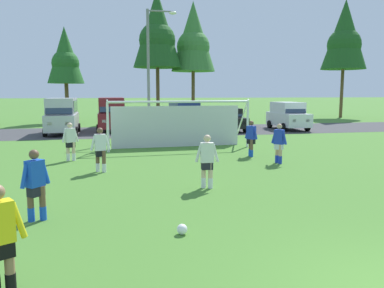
{
  "coord_description": "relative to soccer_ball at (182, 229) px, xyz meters",
  "views": [
    {
      "loc": [
        -4.13,
        -4.13,
        2.9
      ],
      "look_at": [
        -1.18,
        9.52,
        1.03
      ],
      "focal_mm": 35.96,
      "sensor_mm": 36.0,
      "label": 1
    }
  ],
  "objects": [
    {
      "name": "tree_center_back",
      "position": [
        3.56,
        32.03,
        8.86
      ],
      "size": [
        4.89,
        4.89,
        13.03
      ],
      "color": "brown",
      "rests_on": "ground"
    },
    {
      "name": "ground_plane",
      "position": [
        2.73,
        11.67,
        -0.11
      ],
      "size": [
        400.0,
        400.0,
        0.0
      ],
      "primitive_type": "plane",
      "color": "#477A2D"
    },
    {
      "name": "parked_car_slot_center_left",
      "position": [
        2.2,
        21.08,
        0.77
      ],
      "size": [
        2.12,
        4.24,
        1.72
      ],
      "color": "tan",
      "rests_on": "ground"
    },
    {
      "name": "tree_mid_left",
      "position": [
        -5.32,
        31.49,
        6.14
      ],
      "size": [
        3.41,
        3.41,
        9.1
      ],
      "color": "brown",
      "rests_on": "ground"
    },
    {
      "name": "parked_car_slot_far_left",
      "position": [
        -4.61,
        20.87,
        1.23
      ],
      "size": [
        2.24,
        4.82,
        2.52
      ],
      "color": "#B2B2BC",
      "rests_on": "ground"
    },
    {
      "name": "parked_car_slot_center_right",
      "position": [
        7.5,
        20.61,
        0.77
      ],
      "size": [
        2.08,
        4.22,
        1.72
      ],
      "color": "black",
      "rests_on": "ground"
    },
    {
      "name": "parking_lot_strip",
      "position": [
        2.73,
        21.64,
        -0.11
      ],
      "size": [
        52.0,
        8.4,
        0.01
      ],
      "primitive_type": "cube",
      "color": "#3D3D3F",
      "rests_on": "ground"
    },
    {
      "name": "tree_mid_right",
      "position": [
        7.49,
        33.07,
        8.4
      ],
      "size": [
        4.64,
        4.64,
        12.37
      ],
      "color": "brown",
      "rests_on": "ground"
    },
    {
      "name": "parked_car_slot_right",
      "position": [
        12.44,
        20.63,
        1.0
      ],
      "size": [
        2.26,
        4.66,
        2.16
      ],
      "color": "silver",
      "rests_on": "ground"
    },
    {
      "name": "tree_right_edge",
      "position": [
        25.23,
        33.02,
        9.13
      ],
      "size": [
        5.04,
        5.04,
        13.43
      ],
      "color": "brown",
      "rests_on": "ground"
    },
    {
      "name": "player_defender_far",
      "position": [
        -3.05,
        9.51,
        0.71
      ],
      "size": [
        0.71,
        0.4,
        1.64
      ],
      "color": "beige",
      "rests_on": "ground"
    },
    {
      "name": "street_lamp",
      "position": [
        1.3,
        17.42,
        4.07
      ],
      "size": [
        2.0,
        0.32,
        8.09
      ],
      "color": "slate",
      "rests_on": "ground"
    },
    {
      "name": "player_trailing_back",
      "position": [
        -3.07,
        1.54,
        0.71
      ],
      "size": [
        0.61,
        0.56,
        1.64
      ],
      "color": "brown",
      "rests_on": "ground"
    },
    {
      "name": "soccer_ball",
      "position": [
        0.0,
        0.0,
        0.0
      ],
      "size": [
        0.22,
        0.22,
        0.22
      ],
      "color": "white",
      "rests_on": "ground"
    },
    {
      "name": "soccer_goal",
      "position": [
        2.16,
        12.6,
        1.18
      ],
      "size": [
        7.49,
        2.22,
        2.57
      ],
      "color": "white",
      "rests_on": "ground"
    },
    {
      "name": "parked_car_slot_center",
      "position": [
        4.31,
        21.69,
        1.0
      ],
      "size": [
        2.37,
        4.72,
        2.16
      ],
      "color": "navy",
      "rests_on": "ground"
    },
    {
      "name": "parked_car_slot_left",
      "position": [
        -1.19,
        22.47,
        1.23
      ],
      "size": [
        2.21,
        4.81,
        2.52
      ],
      "color": "maroon",
      "rests_on": "ground"
    },
    {
      "name": "player_winger_left",
      "position": [
        -1.75,
        6.82,
        0.71
      ],
      "size": [
        0.75,
        0.31,
        1.64
      ],
      "color": "brown",
      "rests_on": "ground"
    },
    {
      "name": "player_winger_right",
      "position": [
        5.4,
        7.07,
        0.71
      ],
      "size": [
        0.48,
        0.67,
        1.64
      ],
      "color": "tan",
      "rests_on": "ground"
    },
    {
      "name": "player_striker_near",
      "position": [
        1.47,
        3.66,
        0.71
      ],
      "size": [
        0.73,
        0.26,
        1.64
      ],
      "color": "beige",
      "rests_on": "ground"
    },
    {
      "name": "player_midfield_center",
      "position": [
        4.9,
        8.95,
        0.71
      ],
      "size": [
        0.43,
        0.69,
        1.64
      ],
      "color": "brown",
      "rests_on": "ground"
    },
    {
      "name": "referee",
      "position": [
        -2.96,
        -1.84,
        0.71
      ],
      "size": [
        0.72,
        0.4,
        1.64
      ],
      "color": "#936B4C",
      "rests_on": "ground"
    }
  ]
}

